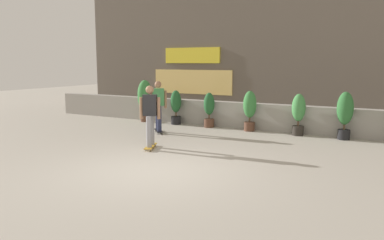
% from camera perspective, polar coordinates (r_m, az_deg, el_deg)
% --- Properties ---
extents(ground_plane, '(48.00, 48.00, 0.00)m').
position_cam_1_polar(ground_plane, '(8.61, -4.94, -7.22)').
color(ground_plane, '#A8A093').
extents(planter_wall, '(18.00, 0.40, 0.90)m').
position_cam_1_polar(planter_wall, '(13.80, 9.20, 0.55)').
color(planter_wall, gray).
rests_on(planter_wall, ground).
extents(building_backdrop, '(20.00, 2.08, 6.50)m').
position_cam_1_polar(building_backdrop, '(17.50, 14.02, 11.24)').
color(building_backdrop, '#60564C').
rests_on(building_backdrop, ground).
extents(potted_plant_0, '(0.57, 0.57, 1.62)m').
position_cam_1_polar(potted_plant_0, '(15.41, -6.83, 3.29)').
color(potted_plant_0, brown).
rests_on(potted_plant_0, ground).
extents(potted_plant_1, '(0.40, 0.40, 1.27)m').
position_cam_1_polar(potted_plant_1, '(14.65, -2.35, 2.08)').
color(potted_plant_1, black).
rests_on(potted_plant_1, ground).
extents(potted_plant_2, '(0.38, 0.38, 1.24)m').
position_cam_1_polar(potted_plant_2, '(13.98, 2.50, 1.65)').
color(potted_plant_2, brown).
rests_on(potted_plant_2, ground).
extents(potted_plant_3, '(0.44, 0.44, 1.35)m').
position_cam_1_polar(potted_plant_3, '(13.35, 8.36, 1.67)').
color(potted_plant_3, brown).
rests_on(potted_plant_3, ground).
extents(potted_plant_4, '(0.43, 0.43, 1.32)m').
position_cam_1_polar(potted_plant_4, '(12.87, 15.17, 1.10)').
color(potted_plant_4, '#2D2823').
rests_on(potted_plant_4, ground).
extents(potted_plant_5, '(0.48, 0.48, 1.44)m').
position_cam_1_polar(potted_plant_5, '(12.60, 21.27, 1.07)').
color(potted_plant_5, black).
rests_on(potted_plant_5, ground).
extents(skater_by_wall_left, '(0.52, 0.81, 1.70)m').
position_cam_1_polar(skater_by_wall_left, '(10.54, -6.09, 0.88)').
color(skater_by_wall_left, '#BF8C26').
rests_on(skater_by_wall_left, ground).
extents(skater_by_wall_right, '(0.69, 0.72, 1.70)m').
position_cam_1_polar(skater_by_wall_right, '(12.92, -4.90, 2.29)').
color(skater_by_wall_right, black).
rests_on(skater_by_wall_right, ground).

